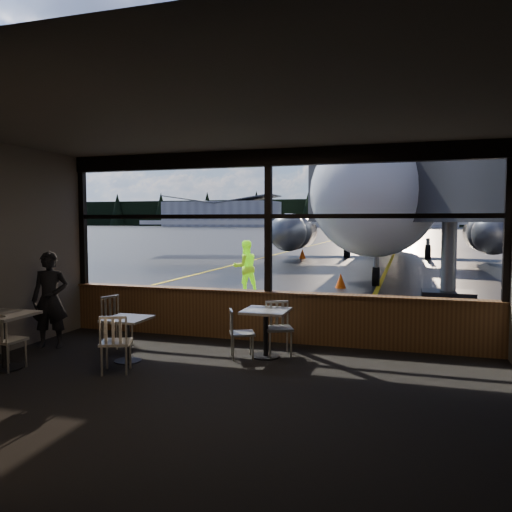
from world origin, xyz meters
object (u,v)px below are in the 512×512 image
at_px(airliner, 388,162).
at_px(chair_mid_w, 118,321).
at_px(cafe_table_mid, 128,340).
at_px(passenger, 50,300).
at_px(cafe_table_near, 266,334).
at_px(chair_near_w, 242,334).
at_px(cone_wing, 302,254).
at_px(cone_nose, 341,281).
at_px(chair_near_n, 279,329).
at_px(jet_bridge, 455,221).
at_px(ground_crew, 245,267).
at_px(chair_left_s, 8,341).
at_px(chair_mid_s, 116,343).
at_px(cafe_table_left, 4,342).

bearing_deg(airliner, chair_mid_w, -100.20).
distance_m(cafe_table_mid, passenger, 1.87).
height_order(cafe_table_near, cafe_table_mid, cafe_table_near).
xyz_separation_m(cafe_table_mid, passenger, (-1.76, 0.38, 0.49)).
height_order(cafe_table_mid, chair_near_w, chair_near_w).
height_order(chair_near_w, cone_wing, chair_near_w).
bearing_deg(cone_wing, cone_nose, -72.70).
distance_m(airliner, passenger, 23.57).
xyz_separation_m(chair_near_n, passenger, (-3.94, -0.65, 0.40)).
bearing_deg(jet_bridge, airliner, 98.82).
bearing_deg(cone_nose, ground_crew, -142.38).
height_order(passenger, cone_wing, passenger).
xyz_separation_m(cafe_table_near, chair_left_s, (-3.49, -1.77, 0.04)).
relative_size(airliner, chair_mid_s, 41.43).
bearing_deg(cafe_table_mid, cone_wing, 94.73).
height_order(jet_bridge, chair_near_w, jet_bridge).
distance_m(passenger, ground_crew, 7.38).
xyz_separation_m(cafe_table_near, cone_wing, (-3.85, 21.34, -0.11)).
distance_m(jet_bridge, chair_mid_w, 9.16).
xyz_separation_m(chair_near_n, ground_crew, (-2.77, 6.63, 0.36)).
distance_m(chair_near_n, cone_nose, 8.68).
distance_m(chair_mid_s, ground_crew, 8.26).
relative_size(cafe_table_mid, chair_mid_s, 0.80).
xyz_separation_m(cafe_table_near, ground_crew, (-2.60, 6.79, 0.42)).
bearing_deg(jet_bridge, chair_left_s, -129.28).
relative_size(chair_left_s, passenger, 0.52).
xyz_separation_m(airliner, passenger, (-4.70, -22.60, -4.76)).
bearing_deg(cone_wing, jet_bridge, -64.06).
height_order(cafe_table_left, chair_near_w, cafe_table_left).
bearing_deg(cafe_table_left, chair_near_w, 26.68).
xyz_separation_m(chair_near_w, cone_wing, (-3.50, 21.52, -0.12)).
height_order(cafe_table_left, cone_wing, cafe_table_left).
relative_size(ground_crew, cone_wing, 2.87).
xyz_separation_m(chair_near_n, chair_mid_w, (-2.88, -0.23, 0.00)).
relative_size(cafe_table_near, cone_nose, 1.60).
xyz_separation_m(chair_mid_s, chair_mid_w, (-0.84, 1.36, 0.01)).
relative_size(chair_near_w, chair_left_s, 0.92).
distance_m(cafe_table_left, ground_crew, 8.63).
relative_size(passenger, cone_nose, 3.44).
bearing_deg(chair_mid_w, cone_wing, -160.19).
distance_m(airliner, cafe_table_mid, 23.76).
bearing_deg(cafe_table_mid, chair_mid_w, 130.69).
height_order(chair_near_w, chair_left_s, chair_left_s).
bearing_deg(jet_bridge, chair_near_n, -116.23).
bearing_deg(chair_left_s, passenger, 105.00).
relative_size(chair_near_n, cone_nose, 1.82).
distance_m(cafe_table_mid, chair_left_s, 1.73).
bearing_deg(chair_left_s, chair_mid_s, 14.32).
relative_size(chair_near_n, chair_mid_w, 1.00).
height_order(cafe_table_near, cone_nose, cafe_table_near).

